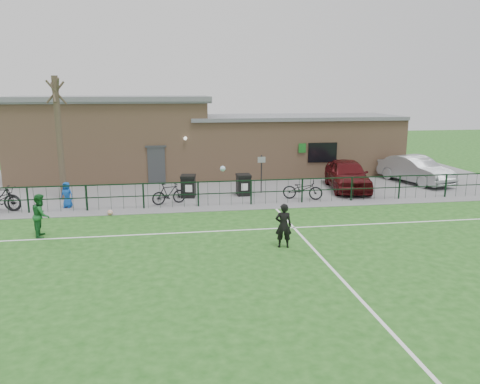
{
  "coord_description": "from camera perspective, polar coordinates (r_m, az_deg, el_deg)",
  "views": [
    {
      "loc": [
        -2.86,
        -13.24,
        5.36
      ],
      "look_at": [
        0.0,
        5.0,
        1.3
      ],
      "focal_mm": 35.0,
      "sensor_mm": 36.0,
      "label": 1
    }
  ],
  "objects": [
    {
      "name": "perimeter_fence",
      "position": [
        21.95,
        -1.21,
        -0.12
      ],
      "size": [
        28.0,
        0.1,
        1.2
      ],
      "primitive_type": "cube",
      "color": "black",
      "rests_on": "ground"
    },
    {
      "name": "car_maroon",
      "position": [
        26.02,
        12.95,
        2.08
      ],
      "size": [
        2.7,
        5.05,
        1.64
      ],
      "primitive_type": "imported",
      "rotation": [
        0.0,
        0.0,
        -0.17
      ],
      "color": "#4C0D10",
      "rests_on": "paving_strip"
    },
    {
      "name": "sign_post",
      "position": [
        24.53,
        2.61,
        2.2
      ],
      "size": [
        0.06,
        0.06,
        2.0
      ],
      "primitive_type": "cylinder",
      "rotation": [
        0.0,
        0.0,
        -0.06
      ],
      "color": "black",
      "rests_on": "paving_strip"
    },
    {
      "name": "paving_strip",
      "position": [
        27.42,
        -2.75,
        1.14
      ],
      "size": [
        34.0,
        13.0,
        0.02
      ],
      "primitive_type": "cube",
      "color": "slate",
      "rests_on": "ground"
    },
    {
      "name": "goalkeeper_kick",
      "position": [
        16.26,
        5.05,
        -3.84
      ],
      "size": [
        2.08,
        3.92,
        2.32
      ],
      "color": "black",
      "rests_on": "ground"
    },
    {
      "name": "outfield_player",
      "position": [
        18.84,
        -23.1,
        -2.61
      ],
      "size": [
        0.69,
        0.84,
        1.61
      ],
      "primitive_type": "imported",
      "rotation": [
        0.0,
        0.0,
        1.68
      ],
      "color": "#1C632A",
      "rests_on": "ground"
    },
    {
      "name": "pitch_line_perp",
      "position": [
        15.08,
        10.63,
        -8.62
      ],
      "size": [
        0.1,
        16.0,
        0.01
      ],
      "primitive_type": "cube",
      "color": "white",
      "rests_on": "ground"
    },
    {
      "name": "ground",
      "position": [
        14.56,
        3.09,
        -9.21
      ],
      "size": [
        90.0,
        90.0,
        0.0
      ],
      "primitive_type": "plane",
      "color": "#1D5017",
      "rests_on": "ground"
    },
    {
      "name": "clubhouse",
      "position": [
        29.96,
        -5.11,
        6.35
      ],
      "size": [
        24.25,
        5.4,
        4.96
      ],
      "color": "tan",
      "rests_on": "ground"
    },
    {
      "name": "wheelie_bin_left",
      "position": [
        23.77,
        -6.32,
        0.63
      ],
      "size": [
        0.79,
        0.87,
        1.04
      ],
      "primitive_type": "cube",
      "rotation": [
        0.0,
        0.0,
        -0.15
      ],
      "color": "black",
      "rests_on": "paving_strip"
    },
    {
      "name": "wheelie_bin_right",
      "position": [
        24.05,
        0.42,
        0.8
      ],
      "size": [
        0.68,
        0.77,
        1.0
      ],
      "primitive_type": "cube",
      "rotation": [
        0.0,
        0.0,
        0.03
      ],
      "color": "black",
      "rests_on": "paving_strip"
    },
    {
      "name": "ball_ground",
      "position": [
        21.11,
        -15.55,
        -2.43
      ],
      "size": [
        0.24,
        0.24,
        0.24
      ],
      "primitive_type": "sphere",
      "color": "silver",
      "rests_on": "ground"
    },
    {
      "name": "bicycle_d",
      "position": [
        22.42,
        -8.66,
        -0.2
      ],
      "size": [
        1.74,
        1.01,
        1.01
      ],
      "primitive_type": "imported",
      "rotation": [
        0.0,
        0.0,
        1.91
      ],
      "color": "black",
      "rests_on": "paving_strip"
    },
    {
      "name": "spectator_child",
      "position": [
        22.92,
        -20.36,
        -0.32
      ],
      "size": [
        0.68,
        0.55,
        1.19
      ],
      "primitive_type": "imported",
      "rotation": [
        0.0,
        0.0,
        -0.33
      ],
      "color": "#124BAC",
      "rests_on": "paving_strip"
    },
    {
      "name": "pitch_line_touch",
      "position": [
        21.89,
        -1.13,
        -1.76
      ],
      "size": [
        28.0,
        0.1,
        0.01
      ],
      "primitive_type": "cube",
      "color": "white",
      "rests_on": "ground"
    },
    {
      "name": "bicycle_c",
      "position": [
        23.62,
        -27.15,
        -0.73
      ],
      "size": [
        2.14,
        1.31,
        1.06
      ],
      "primitive_type": "imported",
      "rotation": [
        0.0,
        0.0,
        1.25
      ],
      "color": "black",
      "rests_on": "paving_strip"
    },
    {
      "name": "bicycle_e",
      "position": [
        23.34,
        7.65,
        0.36
      ],
      "size": [
        2.07,
        1.3,
        1.03
      ],
      "primitive_type": "imported",
      "rotation": [
        0.0,
        0.0,
        1.23
      ],
      "color": "black",
      "rests_on": "paving_strip"
    },
    {
      "name": "bare_tree",
      "position": [
        24.4,
        -21.15,
        6.03
      ],
      "size": [
        0.3,
        0.3,
        6.0
      ],
      "primitive_type": "cylinder",
      "color": "#433628",
      "rests_on": "ground"
    },
    {
      "name": "car_silver",
      "position": [
        29.06,
        20.59,
        2.58
      ],
      "size": [
        2.9,
        5.02,
        1.56
      ],
      "primitive_type": "imported",
      "rotation": [
        0.0,
        0.0,
        0.28
      ],
      "color": "#9DA1A5",
      "rests_on": "paving_strip"
    },
    {
      "name": "pitch_line_mid",
      "position": [
        18.27,
        0.49,
        -4.64
      ],
      "size": [
        28.0,
        0.1,
        0.01
      ],
      "primitive_type": "cube",
      "color": "white",
      "rests_on": "ground"
    }
  ]
}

